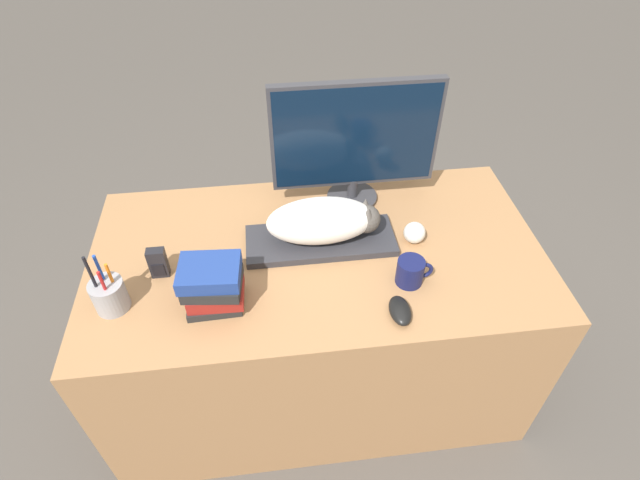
% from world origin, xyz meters
% --- Properties ---
extents(ground_plane, '(12.00, 12.00, 0.00)m').
position_xyz_m(ground_plane, '(0.00, 0.00, 0.00)').
color(ground_plane, '#4C4742').
extents(desk, '(1.44, 0.77, 0.70)m').
position_xyz_m(desk, '(0.00, 0.38, 0.35)').
color(desk, '#9E7047').
rests_on(desk, ground_plane).
extents(keyboard, '(0.48, 0.18, 0.02)m').
position_xyz_m(keyboard, '(0.02, 0.42, 0.71)').
color(keyboard, '#2D2D33').
rests_on(keyboard, desk).
extents(cat, '(0.36, 0.15, 0.15)m').
position_xyz_m(cat, '(0.03, 0.42, 0.80)').
color(cat, white).
rests_on(cat, keyboard).
extents(monitor, '(0.55, 0.18, 0.45)m').
position_xyz_m(monitor, '(0.16, 0.63, 0.95)').
color(monitor, '#333338').
rests_on(monitor, desk).
extents(computer_mouse, '(0.06, 0.11, 0.04)m').
position_xyz_m(computer_mouse, '(0.20, 0.10, 0.72)').
color(computer_mouse, black).
rests_on(computer_mouse, desk).
extents(coffee_mug, '(0.11, 0.08, 0.08)m').
position_xyz_m(coffee_mug, '(0.26, 0.22, 0.74)').
color(coffee_mug, '#141947').
rests_on(coffee_mug, desk).
extents(pen_cup, '(0.09, 0.09, 0.21)m').
position_xyz_m(pen_cup, '(-0.60, 0.23, 0.75)').
color(pen_cup, '#939399').
rests_on(pen_cup, desk).
extents(baseball, '(0.07, 0.07, 0.07)m').
position_xyz_m(baseball, '(0.32, 0.39, 0.74)').
color(baseball, silver).
rests_on(baseball, desk).
extents(phone, '(0.05, 0.03, 0.10)m').
position_xyz_m(phone, '(-0.48, 0.34, 0.75)').
color(phone, black).
rests_on(phone, desk).
extents(book_stack, '(0.18, 0.15, 0.14)m').
position_xyz_m(book_stack, '(-0.31, 0.21, 0.78)').
color(book_stack, black).
rests_on(book_stack, desk).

